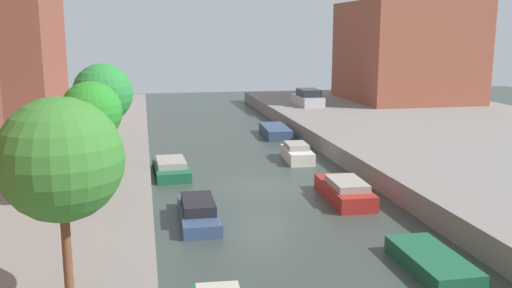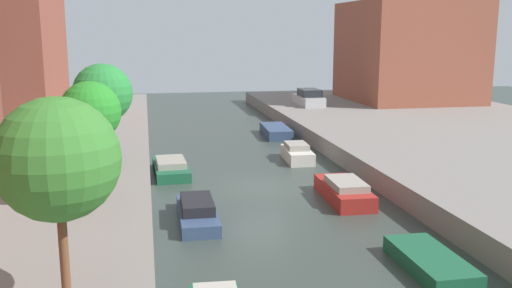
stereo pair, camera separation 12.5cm
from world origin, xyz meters
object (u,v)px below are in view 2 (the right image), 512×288
(street_tree_0, at_px, (57,160))
(parked_car, at_px, (309,98))
(moored_boat_right_1, at_px, (430,262))
(moored_boat_right_2, at_px, (344,191))
(moored_boat_left_2, at_px, (197,212))
(moored_boat_right_3, at_px, (297,153))
(moored_boat_right_4, at_px, (276,131))
(low_block_right, at_px, (407,51))
(street_tree_2, at_px, (103,94))
(moored_boat_left_3, at_px, (171,168))
(street_tree_1, at_px, (90,113))

(street_tree_0, distance_m, parked_car, 36.44)
(moored_boat_right_1, xyz_separation_m, moored_boat_right_2, (-0.09, 7.33, 0.16))
(parked_car, relative_size, moored_boat_left_2, 1.02)
(moored_boat_right_3, relative_size, moored_boat_right_4, 0.75)
(low_block_right, height_order, moored_boat_right_3, low_block_right)
(moored_boat_right_4, bearing_deg, street_tree_2, -133.58)
(moored_boat_left_2, bearing_deg, moored_boat_right_1, -42.19)
(moored_boat_right_4, bearing_deg, street_tree_0, -113.07)
(moored_boat_right_1, bearing_deg, moored_boat_left_2, 137.81)
(moored_boat_right_1, relative_size, moored_boat_right_3, 1.09)
(low_block_right, xyz_separation_m, moored_boat_left_3, (-21.96, -19.44, -5.00))
(moored_boat_left_2, bearing_deg, street_tree_1, -172.78)
(street_tree_2, relative_size, moored_boat_right_2, 1.13)
(moored_boat_left_2, xyz_separation_m, moored_boat_right_3, (6.40, 9.13, 0.06))
(low_block_right, height_order, parked_car, low_block_right)
(moored_boat_left_2, distance_m, moored_boat_left_3, 7.44)
(low_block_right, xyz_separation_m, moored_boat_left_2, (-21.31, -26.85, -4.98))
(street_tree_1, relative_size, street_tree_2, 0.94)
(street_tree_0, height_order, street_tree_2, street_tree_0)
(moored_boat_left_2, relative_size, moored_boat_left_3, 0.99)
(street_tree_1, height_order, moored_boat_right_1, street_tree_1)
(street_tree_1, height_order, moored_boat_right_4, street_tree_1)
(street_tree_1, distance_m, moored_boat_right_1, 12.18)
(moored_boat_right_1, height_order, moored_boat_right_4, moored_boat_right_4)
(moored_boat_right_3, bearing_deg, moored_boat_right_2, -90.06)
(low_block_right, distance_m, moored_boat_left_2, 34.64)
(low_block_right, bearing_deg, moored_boat_right_4, -144.85)
(parked_car, distance_m, moored_boat_left_3, 21.33)
(low_block_right, relative_size, moored_boat_right_1, 3.16)
(moored_boat_right_1, distance_m, moored_boat_right_4, 22.61)
(street_tree_0, xyz_separation_m, street_tree_2, (0.00, 13.75, -0.04))
(moored_boat_left_3, relative_size, moored_boat_right_1, 1.19)
(parked_car, bearing_deg, low_block_right, 11.94)
(moored_boat_left_3, bearing_deg, moored_boat_right_4, 50.83)
(moored_boat_right_3, distance_m, moored_boat_right_4, 7.63)
(street_tree_0, height_order, moored_boat_right_3, street_tree_0)
(moored_boat_left_3, relative_size, moored_boat_right_4, 0.98)
(moored_boat_right_1, relative_size, moored_boat_right_2, 0.85)
(street_tree_1, xyz_separation_m, parked_car, (15.29, 25.27, -2.72))
(low_block_right, distance_m, parked_car, 10.57)
(street_tree_2, distance_m, parked_car, 24.71)
(moored_boat_right_1, bearing_deg, moored_boat_right_4, 88.82)
(parked_car, height_order, moored_boat_right_4, parked_car)
(parked_car, relative_size, moored_boat_right_1, 1.21)
(moored_boat_right_2, bearing_deg, low_block_right, 59.56)
(street_tree_0, distance_m, moored_boat_left_2, 9.80)
(parked_car, bearing_deg, moored_boat_left_2, -115.13)
(street_tree_2, xyz_separation_m, moored_boat_right_1, (10.14, -11.47, -4.08))
(moored_boat_right_2, bearing_deg, street_tree_0, -136.27)
(low_block_right, relative_size, street_tree_2, 2.38)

